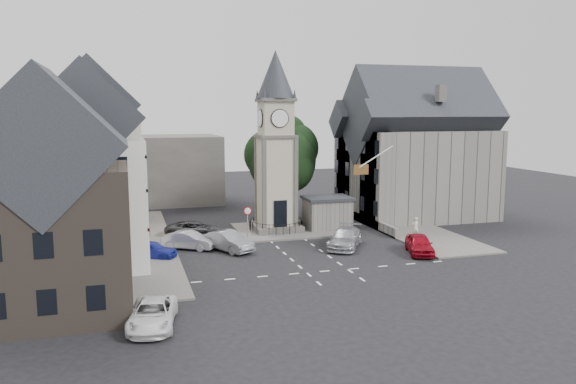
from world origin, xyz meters
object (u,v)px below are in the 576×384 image
object	(u,v)px
clock_tower	(276,143)
pedestrian	(415,228)
car_west_blue	(151,250)
stone_shelter	(327,213)
car_east_red	(419,244)

from	to	relation	value
clock_tower	pedestrian	distance (m)	14.39
car_west_blue	pedestrian	xyz separation A→B (m)	(22.41, 0.61, 0.24)
stone_shelter	car_west_blue	distance (m)	17.43
car_west_blue	pedestrian	distance (m)	22.42
car_west_blue	pedestrian	bearing A→B (deg)	-62.65
pedestrian	car_west_blue	bearing A→B (deg)	4.09
car_east_red	stone_shelter	bearing A→B (deg)	128.36
clock_tower	stone_shelter	bearing A→B (deg)	-5.84
clock_tower	pedestrian	xyz separation A→B (m)	(10.91, -5.99, -7.21)
clock_tower	car_west_blue	bearing A→B (deg)	-150.15
car_west_blue	car_east_red	xyz separation A→B (m)	(20.00, -4.39, 0.08)
clock_tower	stone_shelter	world-z (taller)	clock_tower
clock_tower	pedestrian	bearing A→B (deg)	-28.77
car_east_red	pedestrian	world-z (taller)	pedestrian
clock_tower	car_east_red	world-z (taller)	clock_tower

